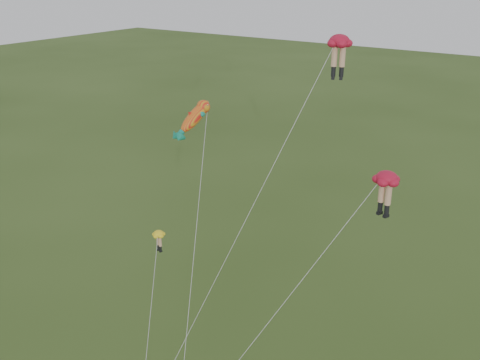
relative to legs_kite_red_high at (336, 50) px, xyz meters
The scene contains 4 objects.
legs_kite_red_high is the anchor object (origin of this frame).
legs_kite_red_mid 8.18m from the legs_kite_red_high, 18.45° to the right, with size 7.98×10.43×14.10m.
legs_kite_yellow 17.63m from the legs_kite_red_high, 154.32° to the right, with size 5.20×7.82×7.54m.
fish_kite 9.45m from the legs_kite_red_high, 151.97° to the right, with size 4.44×8.27×17.25m.
Camera 1 is at (17.91, -20.06, 24.84)m, focal length 40.00 mm.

